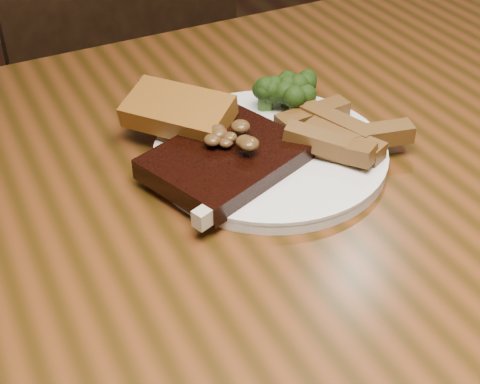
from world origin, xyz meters
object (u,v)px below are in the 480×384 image
object	(u,v)px
dining_table	(241,276)
chair_far	(113,103)
plate	(270,155)
potato_wedges	(328,135)
garlic_bread	(179,126)
steak	(226,160)

from	to	relation	value
dining_table	chair_far	world-z (taller)	chair_far
plate	potato_wedges	xyz separation A→B (m)	(0.07, -0.02, 0.02)
dining_table	garlic_bread	bearing A→B (deg)	92.72
plate	potato_wedges	distance (m)	0.07
garlic_bread	potato_wedges	distance (m)	0.17
dining_table	steak	bearing A→B (deg)	77.94
plate	chair_far	bearing A→B (deg)	90.73
steak	garlic_bread	xyz separation A→B (m)	(-0.02, 0.08, 0.00)
plate	dining_table	bearing A→B (deg)	-135.90
potato_wedges	chair_far	bearing A→B (deg)	96.48
garlic_bread	potato_wedges	bearing A→B (deg)	18.76
chair_far	garlic_bread	bearing A→B (deg)	76.51
steak	potato_wedges	distance (m)	0.13
plate	garlic_bread	world-z (taller)	garlic_bread
chair_far	garlic_bread	xyz separation A→B (m)	(-0.07, -0.56, 0.28)
chair_far	steak	xyz separation A→B (m)	(-0.05, -0.64, 0.27)
garlic_bread	potato_wedges	xyz separation A→B (m)	(0.15, -0.09, -0.00)
garlic_bread	steak	bearing A→B (deg)	-25.62
steak	potato_wedges	bearing A→B (deg)	-23.71
chair_far	dining_table	bearing A→B (deg)	78.58
steak	chair_far	bearing A→B (deg)	65.15
steak	plate	bearing A→B (deg)	-11.10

